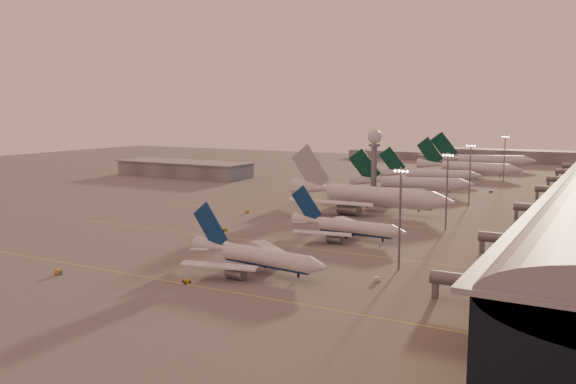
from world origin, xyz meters
The scene contains 26 objects.
ground centered at (0.00, 0.00, 0.00)m, with size 700.00×700.00×0.00m, color #5A5858.
taxiway_markings centered at (30.00, 56.00, 0.01)m, with size 180.00×185.25×0.02m.
hangar centered at (-120.00, 140.00, 4.32)m, with size 82.00×27.00×8.50m.
radar_tower centered at (5.00, 120.00, 20.95)m, with size 6.40×6.40×31.10m.
mast_a centered at (58.00, 0.00, 13.74)m, with size 3.60×0.56×25.00m.
mast_b centered at (55.00, 55.00, 13.74)m, with size 3.60×0.56×25.00m.
mast_c centered at (50.00, 110.00, 13.74)m, with size 3.60×0.56×25.00m.
mast_d centered at (48.00, 200.00, 13.74)m, with size 3.60×0.56×25.00m.
distant_horizon centered at (2.62, 325.14, 3.89)m, with size 165.00×37.50×9.00m.
narrowbody_near centered at (29.03, -18.57, 3.17)m, with size 40.01×31.80×15.64m.
narrowbody_mid centered at (32.87, 26.43, 3.08)m, with size 38.89×30.97×15.19m.
widebody_white centered at (19.01, 78.20, 4.28)m, with size 70.04×55.85×24.66m.
greentail_a centered at (19.52, 130.19, 3.65)m, with size 55.59×44.31×20.64m.
greentail_b centered at (16.00, 173.26, 3.38)m, with size 51.43×40.97×19.14m.
greentail_c centered at (25.90, 215.07, 3.95)m, with size 61.60×49.55×22.38m.
greentail_d centered at (23.92, 266.36, 4.24)m, with size 65.04×51.95×23.98m.
gsv_truck_a centered at (-10.34, -43.40, 1.28)m, with size 6.44×2.96×2.51m.
gsv_tug_near centered at (20.33, -34.56, 0.48)m, with size 3.28×3.82×0.94m.
gsv_catering_a centered at (57.34, -12.46, 2.26)m, with size 6.01×4.09×4.53m.
gsv_tug_mid centered at (-6.18, 17.81, 0.48)m, with size 3.66×2.76×0.93m.
gsv_truck_b centered at (43.12, 45.63, 1.06)m, with size 5.36×2.62×2.07m.
gsv_truck_c centered at (-17.84, 50.22, 1.23)m, with size 6.36×4.13×2.42m.
gsv_catering_b centered at (73.96, 78.01, 1.98)m, with size 5.26×3.65×3.96m.
gsv_tug_far centered at (9.18, 96.19, 0.53)m, with size 3.80×4.16×1.02m.
gsv_truck_d centered at (-26.31, 121.27, 1.05)m, with size 2.94×5.38×2.06m.
gsv_tug_hangar centered at (50.51, 153.35, 0.45)m, with size 3.34×2.35×0.88m.
Camera 1 is at (104.61, -139.21, 38.89)m, focal length 38.00 mm.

